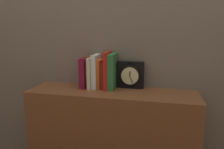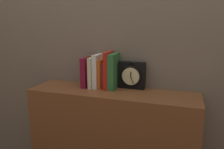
{
  "view_description": "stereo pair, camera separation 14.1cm",
  "coord_description": "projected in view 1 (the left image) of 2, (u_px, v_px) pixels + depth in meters",
  "views": [
    {
      "loc": [
        0.3,
        -1.34,
        1.26
      ],
      "look_at": [
        0.0,
        0.0,
        0.95
      ],
      "focal_mm": 35.0,
      "sensor_mm": 36.0,
      "label": 1
    },
    {
      "loc": [
        0.43,
        -1.3,
        1.26
      ],
      "look_at": [
        0.0,
        0.0,
        0.95
      ],
      "focal_mm": 35.0,
      "sensor_mm": 36.0,
      "label": 2
    }
  ],
  "objects": [
    {
      "name": "wall_back",
      "position": [
        117.0,
        20.0,
        1.5
      ],
      "size": [
        6.0,
        0.05,
        2.6
      ],
      "color": "#756656",
      "rests_on": "ground_plane"
    },
    {
      "name": "bookshelf",
      "position": [
        112.0,
        149.0,
        1.53
      ],
      "size": [
        1.12,
        0.3,
        0.84
      ],
      "color": "brown",
      "rests_on": "ground_plane"
    },
    {
      "name": "clock",
      "position": [
        130.0,
        75.0,
        1.5
      ],
      "size": [
        0.18,
        0.06,
        0.19
      ],
      "color": "black",
      "rests_on": "bookshelf"
    },
    {
      "name": "book_slot0_maroon",
      "position": [
        85.0,
        72.0,
        1.52
      ],
      "size": [
        0.04,
        0.15,
        0.21
      ],
      "color": "maroon",
      "rests_on": "bookshelf"
    },
    {
      "name": "book_slot1_brown",
      "position": [
        89.0,
        71.0,
        1.53
      ],
      "size": [
        0.02,
        0.11,
        0.22
      ],
      "color": "brown",
      "rests_on": "bookshelf"
    },
    {
      "name": "book_slot2_cream",
      "position": [
        92.0,
        72.0,
        1.5
      ],
      "size": [
        0.02,
        0.15,
        0.21
      ],
      "color": "beige",
      "rests_on": "bookshelf"
    },
    {
      "name": "book_slot3_white",
      "position": [
        96.0,
        71.0,
        1.5
      ],
      "size": [
        0.03,
        0.14,
        0.23
      ],
      "color": "white",
      "rests_on": "bookshelf"
    },
    {
      "name": "book_slot4_orange",
      "position": [
        100.0,
        74.0,
        1.51
      ],
      "size": [
        0.02,
        0.12,
        0.19
      ],
      "color": "orange",
      "rests_on": "bookshelf"
    },
    {
      "name": "book_slot5_maroon",
      "position": [
        104.0,
        75.0,
        1.51
      ],
      "size": [
        0.03,
        0.12,
        0.17
      ],
      "color": "maroon",
      "rests_on": "bookshelf"
    },
    {
      "name": "book_slot6_red",
      "position": [
        107.0,
        70.0,
        1.48
      ],
      "size": [
        0.03,
        0.15,
        0.25
      ],
      "color": "red",
      "rests_on": "bookshelf"
    },
    {
      "name": "book_slot7_green",
      "position": [
        113.0,
        71.0,
        1.47
      ],
      "size": [
        0.04,
        0.15,
        0.24
      ],
      "color": "#2F6B35",
      "rests_on": "bookshelf"
    }
  ]
}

